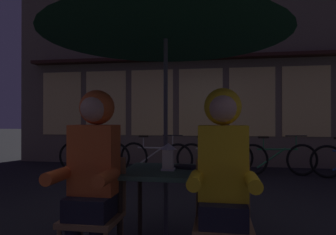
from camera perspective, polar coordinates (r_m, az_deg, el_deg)
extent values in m
cube|color=#42664C|center=(2.65, -0.44, -10.14)|extent=(0.72, 0.72, 0.04)
cylinder|color=#2D2319|center=(2.52, -9.10, -19.33)|extent=(0.04, 0.04, 0.70)
cylinder|color=#2D2319|center=(2.41, 5.97, -20.25)|extent=(0.04, 0.04, 0.70)
cylinder|color=#2D2319|center=(3.09, -5.32, -15.73)|extent=(0.04, 0.04, 0.70)
cylinder|color=#2D2319|center=(3.00, 6.69, -16.21)|extent=(0.04, 0.04, 0.70)
cylinder|color=#4C4C51|center=(2.61, -0.44, -1.39)|extent=(0.04, 0.04, 2.25)
cone|color=#19472D|center=(2.76, -0.44, 18.43)|extent=(2.10, 2.10, 0.38)
cube|color=white|center=(2.61, 0.05, -9.72)|extent=(0.11, 0.11, 0.02)
cube|color=white|center=(2.59, 0.05, -7.80)|extent=(0.09, 0.09, 0.16)
pyramid|color=white|center=(2.58, 0.05, -5.44)|extent=(0.11, 0.11, 0.06)
cube|color=olive|center=(2.44, -14.10, -18.06)|extent=(0.40, 0.40, 0.04)
cube|color=olive|center=(2.55, -12.40, -11.95)|extent=(0.40, 0.03, 0.42)
cube|color=olive|center=(2.26, 10.34, -19.54)|extent=(0.40, 0.40, 0.04)
cube|color=olive|center=(2.37, 10.25, -12.81)|extent=(0.40, 0.03, 0.42)
cube|color=black|center=(2.41, -14.10, -15.80)|extent=(0.32, 0.36, 0.16)
cube|color=#E05B23|center=(2.38, -13.70, -7.65)|extent=(0.34, 0.22, 0.52)
cylinder|color=#E05B23|center=(2.13, -11.52, -10.99)|extent=(0.09, 0.30, 0.09)
cylinder|color=#E05B23|center=(2.28, -20.15, -10.26)|extent=(0.09, 0.30, 0.09)
sphere|color=tan|center=(2.36, -13.69, 1.66)|extent=(0.21, 0.21, 0.21)
sphere|color=#E05B23|center=(2.41, -13.22, 1.86)|extent=(0.27, 0.27, 0.27)
cube|color=black|center=(2.23, 10.34, -17.11)|extent=(0.32, 0.36, 0.16)
cube|color=yellow|center=(2.19, 10.31, -8.28)|extent=(0.34, 0.22, 0.52)
cylinder|color=yellow|center=(2.00, 15.68, -11.65)|extent=(0.09, 0.30, 0.09)
cylinder|color=yellow|center=(2.00, 5.14, -11.70)|extent=(0.09, 0.30, 0.09)
sphere|color=tan|center=(2.17, 10.30, 1.82)|extent=(0.21, 0.21, 0.21)
sphere|color=yellow|center=(2.22, 10.28, 2.03)|extent=(0.27, 0.27, 0.27)
cube|color=#6B5B4C|center=(8.21, 6.29, 13.27)|extent=(10.00, 0.60, 6.20)
cube|color=#F4D17A|center=(8.75, -19.36, 2.51)|extent=(1.10, 0.02, 1.70)
cube|color=#F4D17A|center=(8.22, -11.64, 2.68)|extent=(1.10, 0.02, 1.70)
cube|color=#F4D17A|center=(7.86, -3.04, 2.81)|extent=(1.10, 0.02, 1.70)
cube|color=#F4D17A|center=(7.69, 6.17, 2.88)|extent=(1.10, 0.02, 1.70)
cube|color=#F4D17A|center=(7.72, 15.54, 2.88)|extent=(1.10, 0.02, 1.70)
cube|color=#F4D17A|center=(7.95, 24.59, 2.80)|extent=(1.10, 0.02, 1.70)
cube|color=#331914|center=(7.69, 6.11, 11.15)|extent=(9.00, 0.36, 0.08)
torus|color=black|center=(6.81, -9.83, -7.41)|extent=(0.66, 0.06, 0.66)
torus|color=black|center=(7.22, -17.53, -7.00)|extent=(0.66, 0.06, 0.66)
cylinder|color=#1E4C93|center=(6.98, -13.79, -5.47)|extent=(0.84, 0.04, 0.04)
cylinder|color=#1E4C93|center=(7.04, -14.71, -6.90)|extent=(0.61, 0.04, 0.44)
cylinder|color=#1E4C93|center=(7.09, -15.91, -4.41)|extent=(0.02, 0.02, 0.24)
cube|color=black|center=(7.08, -15.91, -3.36)|extent=(0.20, 0.08, 0.04)
cylinder|color=#1E4C93|center=(6.82, -10.80, -4.41)|extent=(0.02, 0.02, 0.28)
cylinder|color=black|center=(6.81, -10.80, -3.24)|extent=(0.44, 0.03, 0.02)
torus|color=black|center=(6.48, 1.93, -7.78)|extent=(0.66, 0.14, 0.66)
torus|color=black|center=(6.83, -6.42, -7.40)|extent=(0.66, 0.14, 0.66)
cylinder|color=#ADA89E|center=(6.61, -2.35, -5.76)|extent=(0.83, 0.15, 0.04)
cylinder|color=#ADA89E|center=(6.68, -3.35, -7.28)|extent=(0.60, 0.12, 0.44)
cylinder|color=#ADA89E|center=(6.71, -4.65, -4.66)|extent=(0.02, 0.02, 0.24)
cube|color=black|center=(6.70, -4.65, -3.55)|extent=(0.21, 0.11, 0.04)
cylinder|color=#ADA89E|center=(6.48, 0.89, -4.63)|extent=(0.02, 0.02, 0.28)
cylinder|color=black|center=(6.47, 0.89, -3.40)|extent=(0.44, 0.09, 0.02)
torus|color=black|center=(6.76, 13.15, -7.47)|extent=(0.65, 0.19, 0.66)
torus|color=black|center=(6.54, 4.47, -7.71)|extent=(0.65, 0.19, 0.66)
cylinder|color=#ADA89E|center=(6.61, 8.88, -5.76)|extent=(0.82, 0.22, 0.04)
cylinder|color=#ADA89E|center=(6.60, 7.83, -7.35)|extent=(0.60, 0.17, 0.44)
cylinder|color=#ADA89E|center=(6.54, 6.42, -4.77)|extent=(0.02, 0.02, 0.24)
cube|color=black|center=(6.53, 6.42, -3.63)|extent=(0.21, 0.12, 0.04)
cylinder|color=#ADA89E|center=(6.69, 12.13, -4.49)|extent=(0.02, 0.02, 0.28)
cylinder|color=black|center=(6.68, 12.13, -3.29)|extent=(0.43, 0.12, 0.02)
torus|color=black|center=(6.91, 23.95, -7.29)|extent=(0.66, 0.14, 0.66)
torus|color=black|center=(6.60, 15.66, -7.64)|extent=(0.66, 0.14, 0.66)
cylinder|color=#236B3D|center=(6.71, 19.90, -5.66)|extent=(0.83, 0.15, 0.04)
cylinder|color=#236B3D|center=(6.70, 18.90, -7.24)|extent=(0.60, 0.12, 0.44)
cylinder|color=#236B3D|center=(6.62, 17.54, -4.70)|extent=(0.02, 0.02, 0.24)
cube|color=black|center=(6.61, 17.54, -3.58)|extent=(0.21, 0.11, 0.04)
cylinder|color=#236B3D|center=(6.83, 22.99, -4.38)|extent=(0.02, 0.02, 0.28)
cylinder|color=black|center=(6.83, 22.99, -3.21)|extent=(0.44, 0.08, 0.02)
torus|color=black|center=(6.85, 27.83, -7.34)|extent=(0.66, 0.10, 0.66)
cube|color=black|center=(2.72, 3.38, -9.25)|extent=(0.24, 0.22, 0.02)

